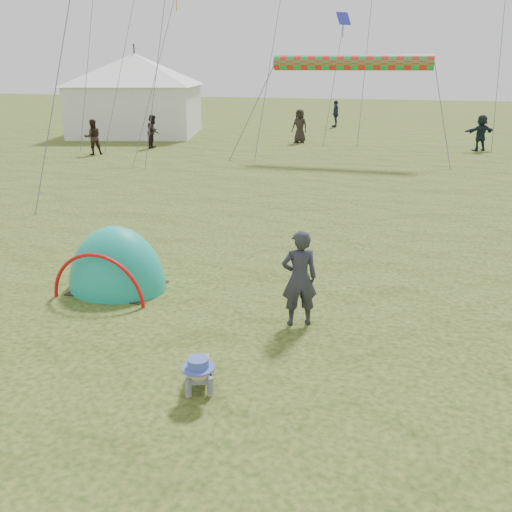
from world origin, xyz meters
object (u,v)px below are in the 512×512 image
(standing_adult, at_px, (299,278))
(event_marquee, at_px, (137,92))
(popup_tent, at_px, (118,288))
(crawling_toddler, at_px, (199,370))

(standing_adult, relative_size, event_marquee, 0.21)
(event_marquee, bearing_deg, popup_tent, -78.39)
(popup_tent, height_order, event_marquee, event_marquee)
(standing_adult, height_order, event_marquee, event_marquee)
(crawling_toddler, distance_m, standing_adult, 2.46)
(standing_adult, bearing_deg, popup_tent, -32.93)
(popup_tent, bearing_deg, crawling_toddler, -45.41)
(crawling_toddler, bearing_deg, standing_adult, 50.84)
(crawling_toddler, height_order, popup_tent, popup_tent)
(standing_adult, bearing_deg, crawling_toddler, 47.10)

